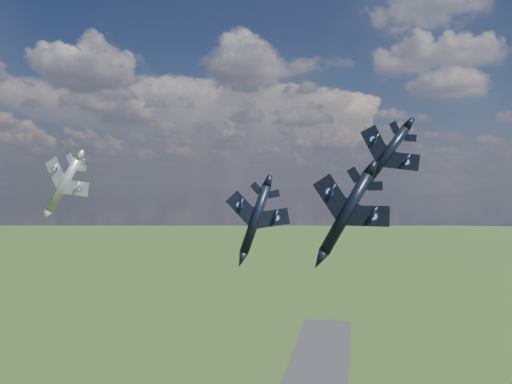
% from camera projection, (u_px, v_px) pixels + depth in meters
% --- Properties ---
extents(jet_lead_navy, '(12.70, 16.02, 6.35)m').
position_uv_depth(jet_lead_navy, '(255.00, 219.00, 75.59)').
color(jet_lead_navy, black).
extents(jet_right_navy, '(10.21, 13.91, 7.26)m').
position_uv_depth(jet_right_navy, '(346.00, 213.00, 55.53)').
color(jet_right_navy, black).
extents(jet_high_navy, '(11.05, 15.59, 9.03)m').
position_uv_depth(jet_high_navy, '(384.00, 158.00, 78.47)').
color(jet_high_navy, black).
extents(jet_left_silver, '(10.78, 14.28, 7.70)m').
position_uv_depth(jet_left_silver, '(63.00, 185.00, 78.02)').
color(jet_left_silver, '#91939B').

